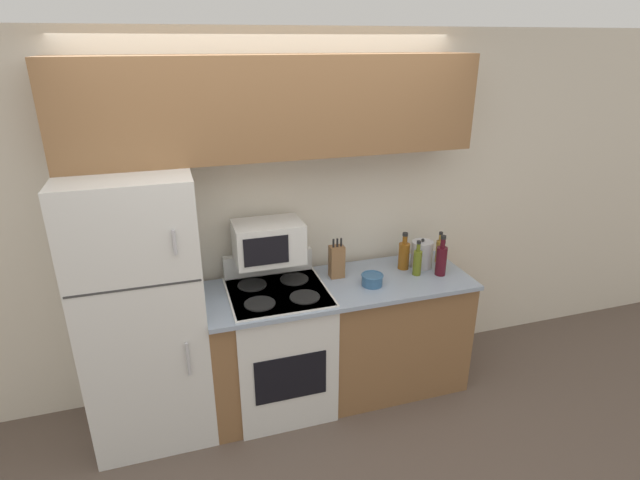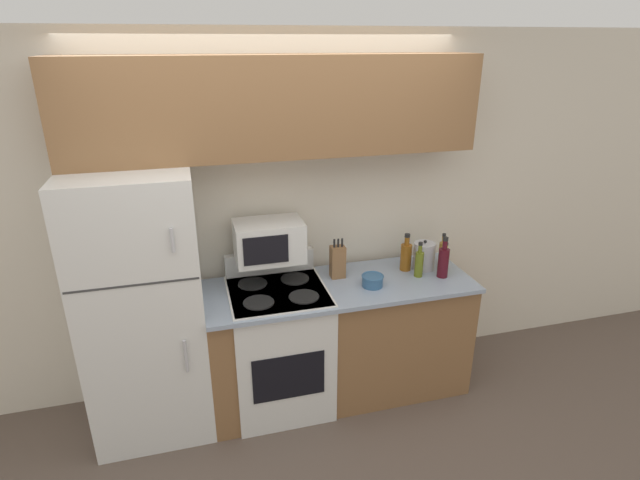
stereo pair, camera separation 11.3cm
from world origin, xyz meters
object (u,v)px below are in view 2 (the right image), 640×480
(knife_block, at_px, (338,262))
(bottle_wine_red, at_px, (443,261))
(bowl, at_px, (373,280))
(microwave, at_px, (269,241))
(refrigerator, at_px, (144,308))
(bottle_olive_oil, at_px, (419,263))
(bottle_cooking_spray, at_px, (445,260))
(bottle_vinegar, at_px, (442,252))
(stove, at_px, (280,346))
(bottle_whiskey, at_px, (406,256))
(kettle, at_px, (424,256))

(knife_block, bearing_deg, bottle_wine_red, -14.79)
(knife_block, xyz_separation_m, bowl, (0.19, -0.20, -0.08))
(microwave, bearing_deg, bowl, -19.69)
(refrigerator, xyz_separation_m, bottle_olive_oil, (1.87, -0.06, 0.11))
(microwave, bearing_deg, bottle_cooking_spray, -6.60)
(bottle_wine_red, xyz_separation_m, bottle_vinegar, (0.10, 0.20, -0.02))
(stove, height_order, bowl, stove)
(refrigerator, height_order, bottle_whiskey, refrigerator)
(bowl, relative_size, bottle_whiskey, 0.55)
(refrigerator, relative_size, stove, 1.66)
(stove, height_order, bottle_wine_red, bottle_wine_red)
(stove, height_order, kettle, kettle)
(bottle_whiskey, bearing_deg, bottle_vinegar, 5.30)
(stove, xyz_separation_m, knife_block, (0.45, 0.11, 0.55))
(bottle_wine_red, bearing_deg, bottle_whiskey, 139.69)
(bottle_wine_red, height_order, bottle_whiskey, bottle_wine_red)
(knife_block, distance_m, bottle_olive_oil, 0.58)
(refrigerator, bearing_deg, bottle_olive_oil, -1.81)
(stove, xyz_separation_m, bottle_olive_oil, (1.01, -0.03, 0.53))
(stove, distance_m, knife_block, 0.72)
(refrigerator, distance_m, microwave, 0.90)
(refrigerator, height_order, bottle_vinegar, refrigerator)
(stove, distance_m, bottle_vinegar, 1.39)
(refrigerator, height_order, bottle_wine_red, refrigerator)
(knife_block, relative_size, bottle_wine_red, 0.98)
(bottle_olive_oil, relative_size, bottle_wine_red, 0.87)
(refrigerator, distance_m, bottle_cooking_spray, 2.09)
(stove, relative_size, kettle, 4.74)
(bottle_olive_oil, distance_m, bottle_whiskey, 0.13)
(bottle_cooking_spray, relative_size, bottle_vinegar, 0.92)
(microwave, height_order, bowl, microwave)
(bottle_vinegar, bearing_deg, bottle_olive_oil, -150.04)
(bottle_vinegar, relative_size, kettle, 1.06)
(bowl, height_order, bottle_olive_oil, bottle_olive_oil)
(knife_block, xyz_separation_m, bottle_whiskey, (0.51, -0.02, -0.01))
(bowl, bearing_deg, bottle_olive_oil, 9.18)
(refrigerator, bearing_deg, kettle, 1.41)
(bottle_olive_oil, height_order, bottle_vinegar, bottle_olive_oil)
(bowl, bearing_deg, bottle_cooking_spray, 8.90)
(bottle_cooking_spray, xyz_separation_m, kettle, (-0.13, 0.07, 0.01))
(bottle_vinegar, bearing_deg, bottle_whiskey, -174.70)
(stove, bearing_deg, bottle_olive_oil, -1.67)
(stove, bearing_deg, bowl, -7.93)
(bottle_vinegar, bearing_deg, bottle_cooking_spray, -111.07)
(microwave, relative_size, bottle_olive_oil, 1.76)
(bottle_olive_oil, relative_size, bottle_whiskey, 0.93)
(microwave, distance_m, bottle_olive_oil, 1.07)
(bottle_cooking_spray, height_order, bottle_wine_red, bottle_wine_red)
(kettle, bearing_deg, bottle_cooking_spray, -30.44)
(refrigerator, height_order, bottle_cooking_spray, refrigerator)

